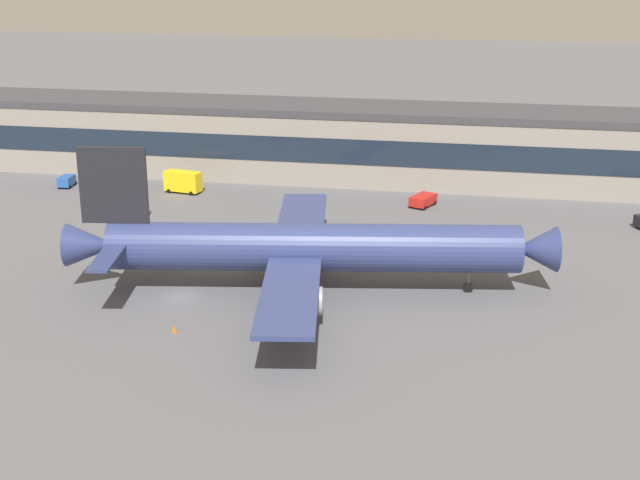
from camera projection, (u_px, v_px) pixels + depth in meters
ground_plane at (180, 297)px, 104.57m from camera, size 600.00×600.00×0.00m
terminal_building at (290, 140)px, 157.15m from camera, size 182.44×14.84×12.86m
airliner at (306, 247)px, 104.96m from camera, size 57.56×49.32×17.24m
stair_truck at (182, 181)px, 147.71m from camera, size 6.34×3.45×3.55m
pushback_tractor at (423, 200)px, 140.20m from camera, size 4.25×5.43×1.75m
baggage_tug at (66, 181)px, 151.29m from camera, size 2.35×3.75×1.85m
traffic_cone_0 at (174, 329)px, 95.12m from camera, size 0.56×0.56×0.70m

